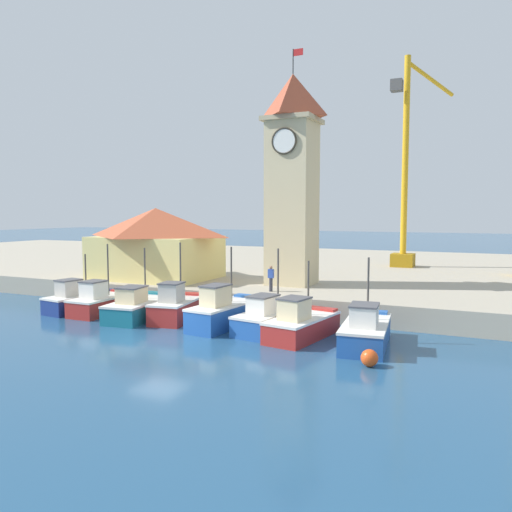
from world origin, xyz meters
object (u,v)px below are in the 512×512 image
at_px(warehouse_left, 156,242).
at_px(fishing_boat_right_inner, 302,324).
at_px(dock_worker_near_tower, 271,278).
at_px(fishing_boat_mid_left, 177,307).
at_px(fishing_boat_center, 224,312).
at_px(fishing_boat_left_outer, 102,302).
at_px(clock_tower, 292,174).
at_px(fishing_boat_left_inner, 139,307).
at_px(port_crane_near, 405,186).
at_px(fishing_boat_far_left, 78,300).
at_px(fishing_boat_mid_right, 271,318).
at_px(fishing_boat_right_outer, 366,331).
at_px(mooring_buoy, 369,358).

bearing_deg(warehouse_left, fishing_boat_right_inner, -28.31).
bearing_deg(dock_worker_near_tower, fishing_boat_mid_left, -130.76).
bearing_deg(fishing_boat_right_inner, fishing_boat_center, 172.68).
height_order(fishing_boat_left_outer, clock_tower, clock_tower).
bearing_deg(fishing_boat_left_inner, fishing_boat_mid_left, 11.01).
height_order(fishing_boat_right_inner, dock_worker_near_tower, fishing_boat_right_inner).
xyz_separation_m(fishing_boat_left_inner, port_crane_near, (11.66, 23.69, 7.96)).
bearing_deg(fishing_boat_far_left, fishing_boat_center, -0.11).
bearing_deg(fishing_boat_mid_right, dock_worker_near_tower, 113.25).
bearing_deg(fishing_boat_left_inner, warehouse_left, 119.27).
bearing_deg(port_crane_near, fishing_boat_left_inner, -116.20).
bearing_deg(fishing_boat_right_inner, fishing_boat_mid_left, 174.03).
xyz_separation_m(fishing_boat_mid_left, warehouse_left, (-6.48, 6.95, 3.25)).
xyz_separation_m(fishing_boat_right_outer, mooring_buoy, (0.84, -3.09, -0.37)).
xyz_separation_m(fishing_boat_left_inner, fishing_boat_center, (5.59, 0.23, 0.13)).
relative_size(fishing_boat_mid_left, fishing_boat_mid_right, 0.83).
bearing_deg(fishing_boat_left_outer, fishing_boat_mid_right, 1.30).
bearing_deg(fishing_boat_right_outer, mooring_buoy, -74.73).
xyz_separation_m(fishing_boat_mid_left, mooring_buoy, (12.04, -4.04, -0.44)).
height_order(fishing_boat_left_outer, warehouse_left, warehouse_left).
height_order(fishing_boat_far_left, fishing_boat_left_inner, fishing_boat_left_inner).
relative_size(fishing_boat_far_left, port_crane_near, 0.25).
bearing_deg(fishing_boat_left_outer, warehouse_left, 98.68).
height_order(fishing_boat_right_outer, dock_worker_near_tower, fishing_boat_right_outer).
xyz_separation_m(fishing_boat_left_outer, fishing_boat_mid_left, (5.38, 0.23, 0.07)).
height_order(fishing_boat_center, mooring_buoy, fishing_boat_center).
bearing_deg(port_crane_near, fishing_boat_mid_left, -111.86).
distance_m(fishing_boat_right_inner, dock_worker_near_tower, 6.91).
relative_size(fishing_boat_mid_left, fishing_boat_right_outer, 0.85).
bearing_deg(mooring_buoy, fishing_boat_mid_left, 161.46).
relative_size(fishing_boat_mid_left, warehouse_left, 0.51).
relative_size(fishing_boat_center, mooring_buoy, 7.51).
bearing_deg(fishing_boat_mid_left, mooring_buoy, -18.54).
height_order(fishing_boat_center, port_crane_near, port_crane_near).
height_order(fishing_boat_right_inner, fishing_boat_right_outer, fishing_boat_right_outer).
distance_m(warehouse_left, dock_worker_near_tower, 10.87).
xyz_separation_m(fishing_boat_far_left, fishing_boat_left_inner, (5.01, -0.25, -0.01)).
xyz_separation_m(fishing_boat_mid_left, fishing_boat_center, (3.26, -0.23, 0.04)).
bearing_deg(clock_tower, port_crane_near, 70.57).
bearing_deg(dock_worker_near_tower, port_crane_near, 73.97).
xyz_separation_m(fishing_boat_center, clock_tower, (0.76, 8.41, 8.05)).
relative_size(fishing_boat_far_left, warehouse_left, 0.52).
distance_m(warehouse_left, mooring_buoy, 21.85).
bearing_deg(fishing_boat_far_left, fishing_boat_right_outer, -2.29).
distance_m(clock_tower, dock_worker_near_tower, 7.60).
relative_size(fishing_boat_mid_left, clock_tower, 0.29).
relative_size(fishing_boat_mid_right, dock_worker_near_tower, 3.36).
height_order(fishing_boat_far_left, warehouse_left, warehouse_left).
bearing_deg(warehouse_left, fishing_boat_right_outer, -24.07).
relative_size(clock_tower, port_crane_near, 0.84).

